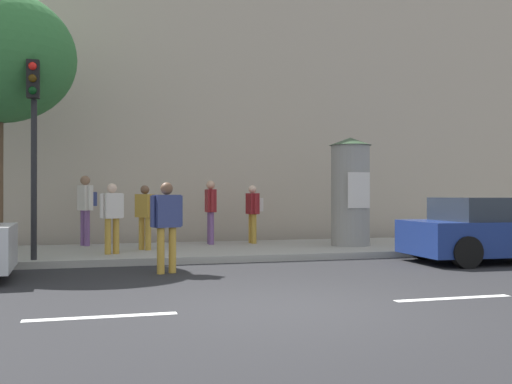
{
  "coord_description": "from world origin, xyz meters",
  "views": [
    {
      "loc": [
        -2.49,
        -7.3,
        1.47
      ],
      "look_at": [
        0.06,
        2.0,
        1.51
      ],
      "focal_mm": 41.5,
      "sensor_mm": 36.0,
      "label": 1
    }
  ],
  "objects_px": {
    "pedestrian_tallest": "(167,219)",
    "pedestrian_with_bag": "(253,209)",
    "pedestrian_near_pole": "(145,212)",
    "parked_car_red": "(504,230)",
    "poster_column": "(350,191)",
    "pedestrian_in_dark_shirt": "(211,207)",
    "pedestrian_in_red_top": "(86,204)",
    "traffic_light": "(33,125)",
    "pedestrian_with_backpack": "(112,213)"
  },
  "relations": [
    {
      "from": "pedestrian_tallest",
      "to": "pedestrian_with_bag",
      "type": "height_order",
      "value": "pedestrian_with_bag"
    },
    {
      "from": "pedestrian_near_pole",
      "to": "parked_car_red",
      "type": "bearing_deg",
      "value": -23.1
    },
    {
      "from": "poster_column",
      "to": "pedestrian_in_dark_shirt",
      "type": "xyz_separation_m",
      "value": [
        -3.41,
        1.32,
        -0.42
      ]
    },
    {
      "from": "poster_column",
      "to": "pedestrian_tallest",
      "type": "height_order",
      "value": "poster_column"
    },
    {
      "from": "pedestrian_in_dark_shirt",
      "to": "pedestrian_near_pole",
      "type": "relative_size",
      "value": 1.1
    },
    {
      "from": "poster_column",
      "to": "pedestrian_in_red_top",
      "type": "xyz_separation_m",
      "value": [
        -6.59,
        1.69,
        -0.34
      ]
    },
    {
      "from": "pedestrian_near_pole",
      "to": "parked_car_red",
      "type": "distance_m",
      "value": 8.14
    },
    {
      "from": "poster_column",
      "to": "pedestrian_with_bag",
      "type": "relative_size",
      "value": 1.78
    },
    {
      "from": "pedestrian_with_bag",
      "to": "parked_car_red",
      "type": "bearing_deg",
      "value": -44.11
    },
    {
      "from": "traffic_light",
      "to": "pedestrian_with_bag",
      "type": "distance_m",
      "value": 6.28
    },
    {
      "from": "pedestrian_with_bag",
      "to": "parked_car_red",
      "type": "height_order",
      "value": "pedestrian_with_bag"
    },
    {
      "from": "pedestrian_in_dark_shirt",
      "to": "pedestrian_in_red_top",
      "type": "height_order",
      "value": "pedestrian_in_red_top"
    },
    {
      "from": "pedestrian_tallest",
      "to": "pedestrian_near_pole",
      "type": "xyz_separation_m",
      "value": [
        -0.14,
        3.19,
        0.04
      ]
    },
    {
      "from": "pedestrian_in_red_top",
      "to": "pedestrian_with_bag",
      "type": "xyz_separation_m",
      "value": [
        4.34,
        -0.38,
        -0.14
      ]
    },
    {
      "from": "pedestrian_with_backpack",
      "to": "pedestrian_with_bag",
      "type": "xyz_separation_m",
      "value": [
        3.76,
        1.96,
        0.03
      ]
    },
    {
      "from": "pedestrian_with_backpack",
      "to": "pedestrian_near_pole",
      "type": "relative_size",
      "value": 1.02
    },
    {
      "from": "pedestrian_with_bag",
      "to": "pedestrian_with_backpack",
      "type": "bearing_deg",
      "value": -152.43
    },
    {
      "from": "poster_column",
      "to": "pedestrian_in_red_top",
      "type": "height_order",
      "value": "poster_column"
    },
    {
      "from": "pedestrian_in_dark_shirt",
      "to": "parked_car_red",
      "type": "bearing_deg",
      "value": -37.6
    },
    {
      "from": "pedestrian_tallest",
      "to": "pedestrian_near_pole",
      "type": "bearing_deg",
      "value": 92.45
    },
    {
      "from": "pedestrian_in_dark_shirt",
      "to": "pedestrian_with_bag",
      "type": "relative_size",
      "value": 1.08
    },
    {
      "from": "pedestrian_in_dark_shirt",
      "to": "pedestrian_with_backpack",
      "type": "height_order",
      "value": "pedestrian_in_dark_shirt"
    },
    {
      "from": "poster_column",
      "to": "pedestrian_with_bag",
      "type": "height_order",
      "value": "poster_column"
    },
    {
      "from": "traffic_light",
      "to": "pedestrian_with_backpack",
      "type": "bearing_deg",
      "value": 29.55
    },
    {
      "from": "poster_column",
      "to": "pedestrian_with_bag",
      "type": "bearing_deg",
      "value": 149.7
    },
    {
      "from": "poster_column",
      "to": "parked_car_red",
      "type": "relative_size",
      "value": 0.63
    },
    {
      "from": "traffic_light",
      "to": "pedestrian_with_bag",
      "type": "xyz_separation_m",
      "value": [
        5.31,
        2.84,
        -1.76
      ]
    },
    {
      "from": "pedestrian_in_red_top",
      "to": "pedestrian_near_pole",
      "type": "height_order",
      "value": "pedestrian_in_red_top"
    },
    {
      "from": "pedestrian_with_backpack",
      "to": "parked_car_red",
      "type": "height_order",
      "value": "pedestrian_with_backpack"
    },
    {
      "from": "poster_column",
      "to": "parked_car_red",
      "type": "xyz_separation_m",
      "value": [
        2.25,
        -3.05,
        -0.88
      ]
    },
    {
      "from": "parked_car_red",
      "to": "pedestrian_tallest",
      "type": "bearing_deg",
      "value": -179.99
    },
    {
      "from": "pedestrian_in_dark_shirt",
      "to": "pedestrian_near_pole",
      "type": "xyz_separation_m",
      "value": [
        -1.81,
        -1.17,
        -0.1
      ]
    },
    {
      "from": "pedestrian_in_red_top",
      "to": "parked_car_red",
      "type": "height_order",
      "value": "pedestrian_in_red_top"
    },
    {
      "from": "pedestrian_with_backpack",
      "to": "pedestrian_with_bag",
      "type": "height_order",
      "value": "pedestrian_with_bag"
    },
    {
      "from": "parked_car_red",
      "to": "pedestrian_in_dark_shirt",
      "type": "bearing_deg",
      "value": 142.4
    },
    {
      "from": "pedestrian_in_dark_shirt",
      "to": "pedestrian_in_red_top",
      "type": "xyz_separation_m",
      "value": [
        -3.18,
        0.38,
        0.08
      ]
    },
    {
      "from": "pedestrian_tallest",
      "to": "pedestrian_in_dark_shirt",
      "type": "relative_size",
      "value": 1.01
    },
    {
      "from": "pedestrian_tallest",
      "to": "pedestrian_with_backpack",
      "type": "relative_size",
      "value": 1.08
    },
    {
      "from": "pedestrian_in_dark_shirt",
      "to": "traffic_light",
      "type": "bearing_deg",
      "value": -145.51
    },
    {
      "from": "pedestrian_near_pole",
      "to": "pedestrian_in_dark_shirt",
      "type": "bearing_deg",
      "value": 32.95
    },
    {
      "from": "pedestrian_tallest",
      "to": "poster_column",
      "type": "bearing_deg",
      "value": 30.93
    },
    {
      "from": "traffic_light",
      "to": "pedestrian_tallest",
      "type": "relative_size",
      "value": 2.35
    },
    {
      "from": "poster_column",
      "to": "parked_car_red",
      "type": "bearing_deg",
      "value": -53.53
    },
    {
      "from": "pedestrian_tallest",
      "to": "pedestrian_with_backpack",
      "type": "bearing_deg",
      "value": 110.93
    },
    {
      "from": "traffic_light",
      "to": "parked_car_red",
      "type": "xyz_separation_m",
      "value": [
        9.81,
        -1.52,
        -2.16
      ]
    },
    {
      "from": "poster_column",
      "to": "pedestrian_near_pole",
      "type": "xyz_separation_m",
      "value": [
        -5.23,
        0.14,
        -0.52
      ]
    },
    {
      "from": "poster_column",
      "to": "pedestrian_near_pole",
      "type": "bearing_deg",
      "value": 178.45
    },
    {
      "from": "poster_column",
      "to": "parked_car_red",
      "type": "height_order",
      "value": "poster_column"
    },
    {
      "from": "traffic_light",
      "to": "poster_column",
      "type": "height_order",
      "value": "traffic_light"
    },
    {
      "from": "traffic_light",
      "to": "pedestrian_tallest",
      "type": "height_order",
      "value": "traffic_light"
    }
  ]
}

